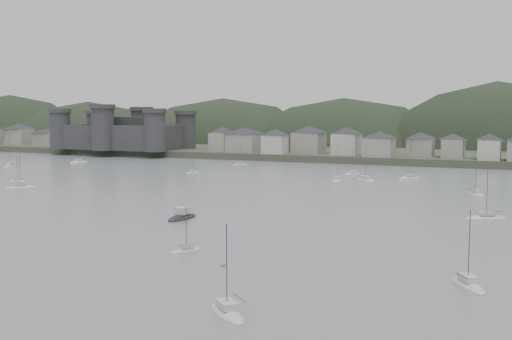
% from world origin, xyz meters
% --- Properties ---
extents(ground, '(900.00, 900.00, 0.00)m').
position_xyz_m(ground, '(0.00, 0.00, 0.00)').
color(ground, slate).
rests_on(ground, ground).
extents(far_shore_land, '(900.00, 250.00, 3.00)m').
position_xyz_m(far_shore_land, '(0.00, 295.00, 1.50)').
color(far_shore_land, '#383D2D').
rests_on(far_shore_land, ground).
extents(forested_ridge, '(851.55, 103.94, 102.57)m').
position_xyz_m(forested_ridge, '(4.83, 269.40, -11.28)').
color(forested_ridge, black).
rests_on(forested_ridge, ground).
extents(castle, '(66.00, 43.00, 20.00)m').
position_xyz_m(castle, '(-120.00, 179.80, 10.96)').
color(castle, '#343437').
rests_on(castle, far_shore_land).
extents(waterfront_town, '(451.48, 28.46, 12.92)m').
position_xyz_m(waterfront_town, '(50.59, 183.34, 8.66)').
color(waterfront_town, gray).
rests_on(waterfront_town, far_shore_land).
extents(moored_fleet, '(248.04, 174.68, 13.44)m').
position_xyz_m(moored_fleet, '(-19.81, 66.76, 0.18)').
color(moored_fleet, silver).
rests_on(moored_fleet, ground).
extents(motor_launch_far, '(3.63, 9.09, 4.12)m').
position_xyz_m(motor_launch_far, '(2.71, 32.54, 0.28)').
color(motor_launch_far, black).
rests_on(motor_launch_far, ground).
extents(mooring_buoys, '(172.57, 101.96, 0.70)m').
position_xyz_m(mooring_buoys, '(11.64, 56.88, 0.15)').
color(mooring_buoys, '#AF6B3A').
rests_on(mooring_buoys, ground).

